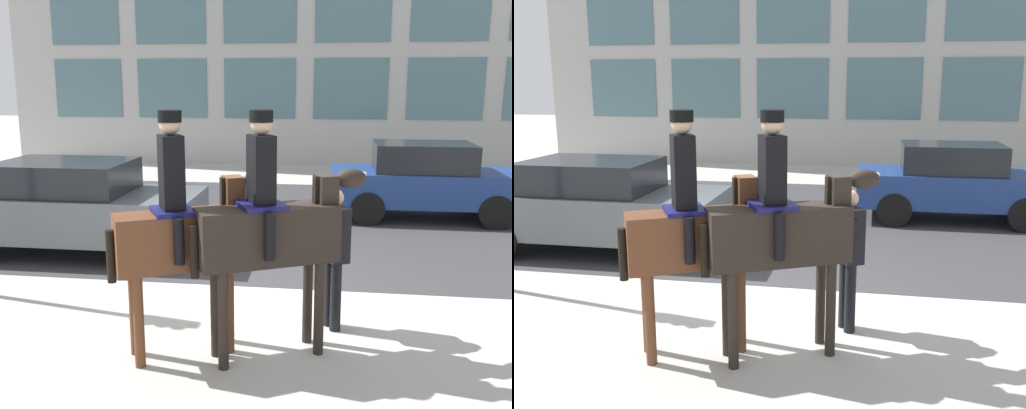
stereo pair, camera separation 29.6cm
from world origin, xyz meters
TOP-DOWN VIEW (x-y plane):
  - ground_plane at (0.00, 0.00)m, footprint 80.00×80.00m
  - road_surface at (0.00, 4.75)m, footprint 21.35×8.50m
  - mounted_horse_lead at (-0.48, -1.61)m, footprint 1.67×1.09m
  - mounted_horse_companion at (0.44, -1.52)m, footprint 1.81×1.11m
  - pedestrian_bystander at (1.09, -0.76)m, footprint 0.74×0.75m
  - street_car_near_lane at (-3.35, 1.79)m, footprint 4.33×1.89m
  - street_car_far_lane at (3.02, 5.21)m, footprint 4.08×1.77m

SIDE VIEW (x-z plane):
  - ground_plane at x=0.00m, z-range 0.00..0.00m
  - road_surface at x=0.00m, z-range 0.00..0.01m
  - street_car_near_lane at x=-3.35m, z-range 0.03..1.62m
  - street_car_far_lane at x=3.02m, z-range 0.02..1.66m
  - pedestrian_bystander at x=1.09m, z-range 0.15..1.85m
  - mounted_horse_lead at x=-0.48m, z-range 0.05..2.68m
  - mounted_horse_companion at x=0.44m, z-range 0.09..2.72m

